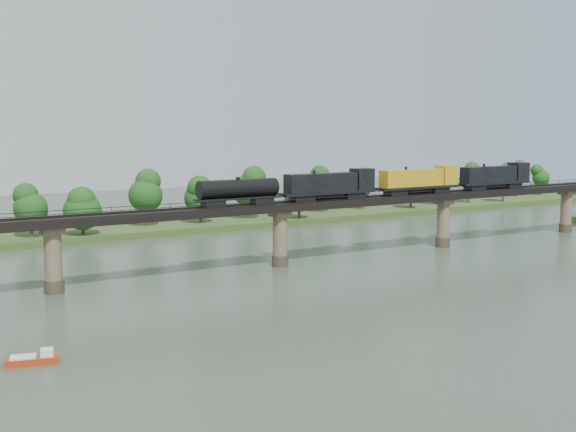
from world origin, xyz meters
TOP-DOWN VIEW (x-y plane):
  - ground at (0.00, 0.00)m, footprint 400.00×400.00m
  - far_bank at (0.00, 85.00)m, footprint 300.00×24.00m
  - bridge at (0.00, 30.00)m, footprint 236.00×30.00m
  - bridge_superstructure at (0.00, 30.00)m, footprint 220.00×4.90m
  - far_treeline at (-8.21, 80.52)m, footprint 289.06×17.54m
  - freight_train at (25.44, 30.00)m, footprint 81.12×3.16m
  - motorboat at (-50.47, -2.25)m, footprint 5.76×3.32m

SIDE VIEW (x-z plane):
  - ground at x=0.00m, z-range 0.00..0.00m
  - motorboat at x=-50.47m, z-range -0.24..1.28m
  - far_bank at x=0.00m, z-range 0.00..1.60m
  - bridge at x=0.00m, z-range -0.29..11.21m
  - far_treeline at x=-8.21m, z-range 2.03..15.63m
  - bridge_superstructure at x=0.00m, z-range 11.42..12.17m
  - freight_train at x=25.44m, z-range 11.37..16.96m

